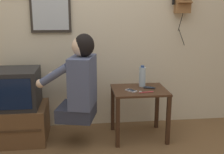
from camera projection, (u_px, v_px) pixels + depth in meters
wall_back at (88, 20)px, 3.25m from camera, size 6.80×0.05×2.55m
side_table at (139, 99)px, 3.07m from camera, size 0.58×0.49×0.56m
person at (80, 81)px, 2.85m from camera, size 0.61×0.52×0.88m
tv_stand at (20, 123)px, 3.06m from camera, size 0.59×0.53×0.39m
television at (17, 88)px, 2.97m from camera, size 0.44×0.47×0.40m
wall_mirror at (50, 6)px, 3.12m from camera, size 0.45×0.03×0.59m
cell_phone_held at (131, 90)px, 2.97m from camera, size 0.12×0.14×0.01m
cell_phone_spare at (149, 88)px, 3.08m from camera, size 0.14×0.10×0.01m
water_bottle at (142, 77)px, 3.13m from camera, size 0.07×0.07×0.24m
toothbrush at (145, 92)px, 2.92m from camera, size 0.16×0.03×0.02m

